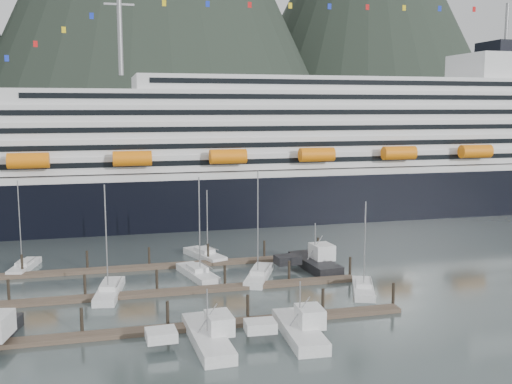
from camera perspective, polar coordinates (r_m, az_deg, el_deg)
The scene contains 14 objects.
ground at distance 77.16m, azimuth -3.10°, elevation -9.95°, with size 1600.00×1600.00×0.00m, color #4C5959.
cruise_ship at distance 134.93m, azimuth 4.81°, elevation 3.03°, with size 210.00×30.40×50.30m.
dock_near at distance 67.01m, azimuth -5.62°, elevation -12.55°, with size 48.18×2.28×3.20m.
dock_mid at distance 79.19m, azimuth -7.09°, elevation -9.29°, with size 48.18×2.28×3.20m.
dock_far at distance 91.60m, azimuth -8.14°, elevation -6.90°, with size 48.18×2.28×3.20m.
sailboat_b at distance 79.98m, azimuth -13.78°, elevation -9.20°, with size 4.33×10.62×14.88m.
sailboat_c at distance 85.94m, azimuth -5.60°, elevation -7.78°, with size 4.99×10.46×14.87m.
sailboat_d at distance 84.77m, azimuth 0.30°, elevation -7.97°, with size 6.78×10.98×15.84m.
sailboat_e at distance 95.65m, azimuth -21.19°, elevation -6.67°, with size 4.16×9.15×13.81m.
sailboat_f at distance 96.12m, azimuth -4.91°, elevation -6.07°, with size 5.81×9.92×11.60m.
sailboat_h at distance 80.05m, azimuth 10.17°, elevation -9.09°, with size 5.53×9.06×12.52m.
trawler_c at distance 62.81m, azimuth -4.78°, elevation -13.48°, with size 8.78×12.46×6.26m.
trawler_d at distance 64.40m, azimuth 4.07°, elevation -12.88°, with size 8.33×11.25×6.59m.
trawler_e at distance 90.32m, azimuth 5.54°, elevation -6.66°, with size 9.06×11.87×7.54m.
Camera 1 is at (-14.25, -71.97, 23.90)m, focal length 42.00 mm.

